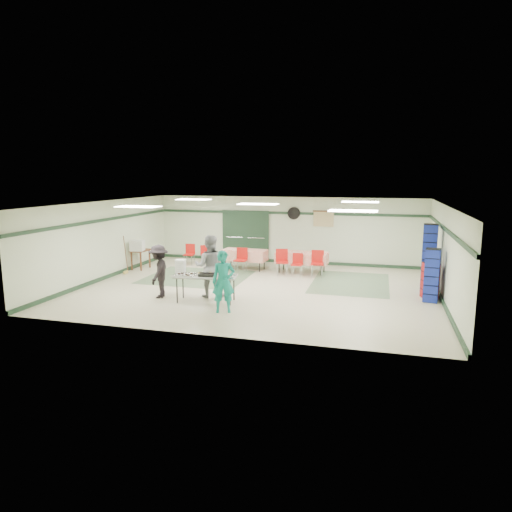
% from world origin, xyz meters
% --- Properties ---
extents(floor, '(11.00, 11.00, 0.00)m').
position_xyz_m(floor, '(0.00, 0.00, 0.00)').
color(floor, beige).
rests_on(floor, ground).
extents(ceiling, '(11.00, 11.00, 0.00)m').
position_xyz_m(ceiling, '(0.00, 0.00, 2.70)').
color(ceiling, white).
rests_on(ceiling, wall_back).
extents(wall_back, '(11.00, 0.00, 11.00)m').
position_xyz_m(wall_back, '(0.00, 4.50, 1.35)').
color(wall_back, beige).
rests_on(wall_back, floor).
extents(wall_front, '(11.00, 0.00, 11.00)m').
position_xyz_m(wall_front, '(0.00, -4.50, 1.35)').
color(wall_front, beige).
rests_on(wall_front, floor).
extents(wall_left, '(0.00, 9.00, 9.00)m').
position_xyz_m(wall_left, '(-5.50, 0.00, 1.35)').
color(wall_left, beige).
rests_on(wall_left, floor).
extents(wall_right, '(0.00, 9.00, 9.00)m').
position_xyz_m(wall_right, '(5.50, 0.00, 1.35)').
color(wall_right, beige).
rests_on(wall_right, floor).
extents(trim_back, '(11.00, 0.06, 0.10)m').
position_xyz_m(trim_back, '(0.00, 4.47, 2.05)').
color(trim_back, '#1F3925').
rests_on(trim_back, wall_back).
extents(baseboard_back, '(11.00, 0.06, 0.12)m').
position_xyz_m(baseboard_back, '(0.00, 4.47, 0.06)').
color(baseboard_back, '#1F3925').
rests_on(baseboard_back, floor).
extents(trim_left, '(0.06, 9.00, 0.10)m').
position_xyz_m(trim_left, '(-5.47, 0.00, 2.05)').
color(trim_left, '#1F3925').
rests_on(trim_left, wall_back).
extents(baseboard_left, '(0.06, 9.00, 0.12)m').
position_xyz_m(baseboard_left, '(-5.47, 0.00, 0.06)').
color(baseboard_left, '#1F3925').
rests_on(baseboard_left, floor).
extents(trim_right, '(0.06, 9.00, 0.10)m').
position_xyz_m(trim_right, '(5.47, 0.00, 2.05)').
color(trim_right, '#1F3925').
rests_on(trim_right, wall_back).
extents(baseboard_right, '(0.06, 9.00, 0.12)m').
position_xyz_m(baseboard_right, '(5.47, 0.00, 0.06)').
color(baseboard_right, '#1F3925').
rests_on(baseboard_right, floor).
extents(green_patch_a, '(3.50, 3.00, 0.01)m').
position_xyz_m(green_patch_a, '(-2.50, 1.00, 0.00)').
color(green_patch_a, '#62825F').
rests_on(green_patch_a, floor).
extents(green_patch_b, '(2.50, 3.50, 0.01)m').
position_xyz_m(green_patch_b, '(2.80, 1.50, 0.00)').
color(green_patch_b, '#62825F').
rests_on(green_patch_b, floor).
extents(double_door_left, '(0.90, 0.06, 2.10)m').
position_xyz_m(double_door_left, '(-2.20, 4.44, 1.05)').
color(double_door_left, gray).
rests_on(double_door_left, floor).
extents(double_door_right, '(0.90, 0.06, 2.10)m').
position_xyz_m(double_door_right, '(-1.25, 4.44, 1.05)').
color(double_door_right, gray).
rests_on(double_door_right, floor).
extents(door_frame, '(2.00, 0.03, 2.15)m').
position_xyz_m(door_frame, '(-1.73, 4.42, 1.05)').
color(door_frame, '#1F3925').
rests_on(door_frame, floor).
extents(wall_fan, '(0.50, 0.10, 0.50)m').
position_xyz_m(wall_fan, '(0.30, 4.44, 2.05)').
color(wall_fan, black).
rests_on(wall_fan, wall_back).
extents(scroll_banner, '(0.80, 0.02, 0.60)m').
position_xyz_m(scroll_banner, '(1.50, 4.44, 1.85)').
color(scroll_banner, '#CBB97F').
rests_on(scroll_banner, wall_back).
extents(serving_table, '(1.83, 0.93, 0.76)m').
position_xyz_m(serving_table, '(-1.03, -1.89, 0.71)').
color(serving_table, '#9E9F9A').
rests_on(serving_table, floor).
extents(sheet_tray_right, '(0.60, 0.48, 0.02)m').
position_xyz_m(sheet_tray_right, '(-0.44, -1.93, 0.77)').
color(sheet_tray_right, silver).
rests_on(sheet_tray_right, serving_table).
extents(sheet_tray_mid, '(0.63, 0.51, 0.02)m').
position_xyz_m(sheet_tray_mid, '(-1.06, -1.76, 0.77)').
color(sheet_tray_mid, silver).
rests_on(sheet_tray_mid, serving_table).
extents(sheet_tray_left, '(0.66, 0.53, 0.02)m').
position_xyz_m(sheet_tray_left, '(-1.64, -2.03, 0.77)').
color(sheet_tray_left, silver).
rests_on(sheet_tray_left, serving_table).
extents(baking_pan, '(0.51, 0.35, 0.08)m').
position_xyz_m(baking_pan, '(-0.95, -1.94, 0.80)').
color(baking_pan, black).
rests_on(baking_pan, serving_table).
extents(foam_box_stack, '(0.28, 0.26, 0.41)m').
position_xyz_m(foam_box_stack, '(-1.83, -1.83, 0.97)').
color(foam_box_stack, white).
rests_on(foam_box_stack, serving_table).
extents(volunteer_teal, '(0.70, 0.57, 1.64)m').
position_xyz_m(volunteer_teal, '(-0.21, -2.70, 0.82)').
color(volunteer_teal, '#149082').
rests_on(volunteer_teal, floor).
extents(volunteer_grey, '(1.04, 0.90, 1.84)m').
position_xyz_m(volunteer_grey, '(-1.11, -1.36, 0.92)').
color(volunteer_grey, gray).
rests_on(volunteer_grey, floor).
extents(volunteer_dark, '(0.77, 1.11, 1.57)m').
position_xyz_m(volunteer_dark, '(-2.53, -1.81, 0.78)').
color(volunteer_dark, black).
rests_on(volunteer_dark, floor).
extents(dining_table_a, '(1.92, 0.93, 0.77)m').
position_xyz_m(dining_table_a, '(0.94, 2.75, 0.57)').
color(dining_table_a, red).
rests_on(dining_table_a, floor).
extents(dining_table_b, '(1.71, 0.86, 0.77)m').
position_xyz_m(dining_table_b, '(-1.26, 2.75, 0.57)').
color(dining_table_b, red).
rests_on(dining_table_b, floor).
extents(chair_a, '(0.38, 0.38, 0.81)m').
position_xyz_m(chair_a, '(0.87, 2.18, 0.49)').
color(chair_a, red).
rests_on(chair_a, floor).
extents(chair_b, '(0.53, 0.53, 0.93)m').
position_xyz_m(chair_b, '(0.31, 2.19, 0.57)').
color(chair_b, red).
rests_on(chair_b, floor).
extents(chair_c, '(0.47, 0.47, 0.94)m').
position_xyz_m(chair_c, '(1.59, 2.19, 0.58)').
color(chair_c, red).
rests_on(chair_c, floor).
extents(chair_d, '(0.45, 0.45, 0.91)m').
position_xyz_m(chair_d, '(-1.23, 2.19, 0.56)').
color(chair_d, red).
rests_on(chair_d, floor).
extents(chair_loose_a, '(0.52, 0.52, 0.79)m').
position_xyz_m(chair_loose_a, '(-3.04, 3.21, 0.48)').
color(chair_loose_a, red).
rests_on(chair_loose_a, floor).
extents(chair_loose_b, '(0.42, 0.42, 0.84)m').
position_xyz_m(chair_loose_b, '(-3.66, 3.03, 0.51)').
color(chair_loose_b, red).
rests_on(chair_loose_b, floor).
extents(crate_stack_blue_a, '(0.45, 0.45, 1.53)m').
position_xyz_m(crate_stack_blue_a, '(5.15, -0.21, 0.77)').
color(crate_stack_blue_a, '#192F9A').
rests_on(crate_stack_blue_a, floor).
extents(crate_stack_red, '(0.49, 0.49, 1.06)m').
position_xyz_m(crate_stack_red, '(5.15, 0.16, 0.53)').
color(crate_stack_red, maroon).
rests_on(crate_stack_red, floor).
extents(crate_stack_blue_b, '(0.44, 0.44, 2.12)m').
position_xyz_m(crate_stack_blue_b, '(5.15, 0.82, 1.06)').
color(crate_stack_blue_b, '#192F9A').
rests_on(crate_stack_blue_b, floor).
extents(printer_table, '(0.54, 0.79, 0.74)m').
position_xyz_m(printer_table, '(-5.15, 1.77, 0.62)').
color(printer_table, brown).
rests_on(printer_table, floor).
extents(office_printer, '(0.57, 0.53, 0.39)m').
position_xyz_m(office_printer, '(-5.15, 1.56, 0.94)').
color(office_printer, silver).
rests_on(office_printer, printer_table).
extents(broom, '(0.07, 0.22, 1.38)m').
position_xyz_m(broom, '(-5.23, 0.86, 0.72)').
color(broom, brown).
rests_on(broom, floor).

